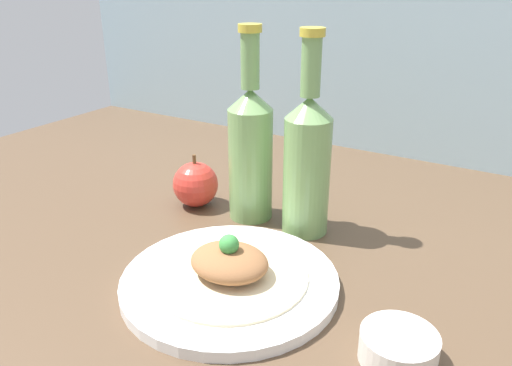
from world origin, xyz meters
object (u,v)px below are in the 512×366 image
(plate, at_px, (230,280))
(cider_bottle_left, at_px, (251,149))
(plated_food, at_px, (229,266))
(cider_bottle_right, at_px, (307,160))
(dipping_bowl, at_px, (398,347))
(apple, at_px, (196,184))

(plate, relative_size, cider_bottle_left, 0.91)
(plated_food, bearing_deg, cider_bottle_right, 85.44)
(plate, bearing_deg, dipping_bowl, -5.08)
(cider_bottle_left, bearing_deg, cider_bottle_right, 0.00)
(cider_bottle_left, relative_size, dipping_bowl, 3.76)
(plate, distance_m, plated_food, 0.02)
(cider_bottle_right, height_order, apple, cider_bottle_right)
(cider_bottle_right, bearing_deg, plated_food, -94.56)
(apple, height_order, dipping_bowl, apple)
(cider_bottle_left, bearing_deg, dipping_bowl, -34.03)
(plate, relative_size, plated_food, 1.39)
(cider_bottle_right, bearing_deg, cider_bottle_left, 180.00)
(apple, xyz_separation_m, dipping_bowl, (0.42, -0.20, -0.02))
(plate, xyz_separation_m, dipping_bowl, (0.23, -0.02, 0.01))
(plated_food, height_order, apple, apple)
(plated_food, height_order, dipping_bowl, plated_food)
(plate, distance_m, apple, 0.26)
(plated_food, bearing_deg, apple, 137.02)
(cider_bottle_right, distance_m, apple, 0.22)
(cider_bottle_left, xyz_separation_m, cider_bottle_right, (0.10, 0.00, 0.00))
(cider_bottle_left, bearing_deg, plated_food, -65.94)
(plated_food, relative_size, dipping_bowl, 2.47)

